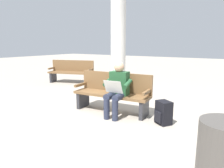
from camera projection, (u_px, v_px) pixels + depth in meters
name	position (u px, v px, depth m)	size (l,w,h in m)	color
ground_plane	(111.00, 112.00, 4.84)	(40.00, 40.00, 0.00)	#A89E8E
bench_near	(113.00, 92.00, 4.81)	(1.83, 0.62, 0.90)	brown
person_seated	(117.00, 88.00, 4.47)	(0.59, 0.59, 1.18)	#23512D
backpack	(163.00, 113.00, 4.08)	(0.37, 0.36, 0.46)	black
bench_far	(71.00, 71.00, 8.35)	(1.86, 1.01, 0.90)	brown
support_pillar	(118.00, 44.00, 6.97)	(0.50, 0.50, 3.10)	silver
trash_bin	(223.00, 164.00, 1.99)	(0.50, 0.50, 0.86)	#514C47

